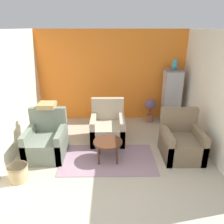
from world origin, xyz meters
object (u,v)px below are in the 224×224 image
object	(u,v)px
birdcage	(171,98)
parrot	(175,65)
wicker_basket	(18,172)
coffee_table	(108,143)
armchair_right	(181,143)
armchair_middle	(108,128)
potted_plant	(150,107)
armchair_left	(47,142)

from	to	relation	value
birdcage	parrot	xyz separation A→B (m)	(-0.00, 0.00, 0.92)
wicker_basket	coffee_table	bearing A→B (deg)	21.51
birdcage	armchair_right	bearing A→B (deg)	-96.95
armchair_middle	potted_plant	distance (m)	1.67
armchair_left	armchair_middle	distance (m)	1.48
coffee_table	wicker_basket	world-z (taller)	coffee_table
armchair_middle	birdcage	world-z (taller)	birdcage
armchair_right	armchair_middle	size ratio (longest dim) A/B	1.00
parrot	wicker_basket	size ratio (longest dim) A/B	0.83
armchair_left	armchair_right	xyz separation A→B (m)	(2.90, -0.07, 0.00)
coffee_table	armchair_right	size ratio (longest dim) A/B	0.61
armchair_right	birdcage	size ratio (longest dim) A/B	0.64
parrot	wicker_basket	bearing A→B (deg)	-143.15
potted_plant	parrot	bearing A→B (deg)	-7.35
armchair_right	potted_plant	xyz separation A→B (m)	(-0.35, 1.85, 0.13)
armchair_right	birdcage	world-z (taller)	birdcage
birdcage	potted_plant	xyz separation A→B (m)	(-0.56, 0.07, -0.32)
potted_plant	wicker_basket	size ratio (longest dim) A/B	1.93
potted_plant	armchair_middle	bearing A→B (deg)	-137.82
armchair_right	wicker_basket	size ratio (longest dim) A/B	2.74
birdcage	potted_plant	size ratio (longest dim) A/B	2.21
parrot	birdcage	bearing A→B (deg)	-90.00
parrot	coffee_table	bearing A→B (deg)	-132.97
armchair_middle	wicker_basket	world-z (taller)	armchair_middle
birdcage	parrot	distance (m)	0.92
coffee_table	armchair_right	world-z (taller)	armchair_right
armchair_left	armchair_right	size ratio (longest dim) A/B	1.00
armchair_right	potted_plant	bearing A→B (deg)	100.58
coffee_table	armchair_left	size ratio (longest dim) A/B	0.61
armchair_left	wicker_basket	size ratio (longest dim) A/B	2.74
birdcage	parrot	size ratio (longest dim) A/B	5.13
armchair_left	potted_plant	distance (m)	3.12
coffee_table	birdcage	xyz separation A→B (m)	(1.79, 1.92, 0.37)
birdcage	wicker_basket	world-z (taller)	birdcage
armchair_middle	armchair_left	bearing A→B (deg)	-153.35
wicker_basket	potted_plant	bearing A→B (deg)	42.68
armchair_middle	parrot	size ratio (longest dim) A/B	3.29
armchair_left	potted_plant	xyz separation A→B (m)	(2.55, 1.78, 0.13)
parrot	potted_plant	world-z (taller)	parrot
coffee_table	parrot	distance (m)	2.92
coffee_table	birdcage	bearing A→B (deg)	46.99
coffee_table	parrot	size ratio (longest dim) A/B	2.00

